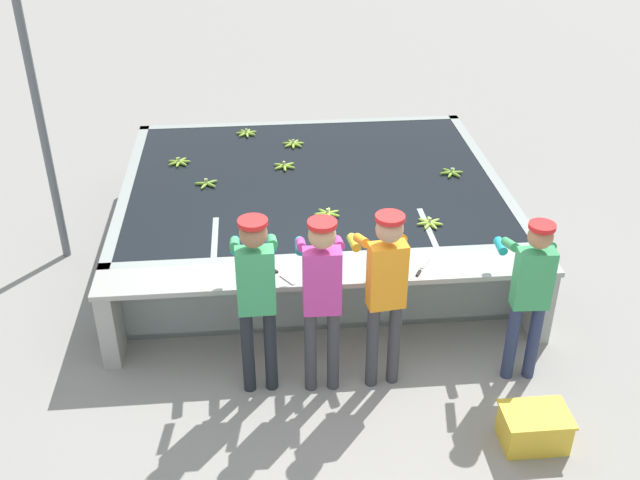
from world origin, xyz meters
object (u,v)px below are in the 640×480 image
object	(u,v)px
banana_bunch_floating_0	(451,173)
knife_0	(421,269)
banana_bunch_floating_1	(284,166)
support_post_left	(42,127)
worker_2	(385,283)
banana_bunch_floating_3	(327,214)
worker_3	(530,286)
banana_bunch_floating_2	(179,162)
banana_bunch_floating_5	(207,183)
banana_bunch_floating_7	(246,133)
banana_bunch_floating_4	(430,223)
banana_bunch_floating_6	(293,144)
crate	(534,428)
knife_1	(279,273)
worker_0	(256,288)
worker_1	(322,289)

from	to	relation	value
banana_bunch_floating_0	knife_0	xyz separation A→B (m)	(-0.79, -2.02, -0.01)
banana_bunch_floating_0	banana_bunch_floating_1	distance (m)	1.97
support_post_left	banana_bunch_floating_1	bearing A→B (deg)	8.59
worker_2	banana_bunch_floating_3	bearing A→B (deg)	101.11
worker_3	banana_bunch_floating_2	xyz separation A→B (m)	(-3.24, 3.15, -0.12)
banana_bunch_floating_0	support_post_left	size ratio (longest dim) A/B	0.09
banana_bunch_floating_5	support_post_left	bearing A→B (deg)	179.98
banana_bunch_floating_7	knife_0	distance (m)	3.79
banana_bunch_floating_4	banana_bunch_floating_6	distance (m)	2.52
banana_bunch_floating_0	banana_bunch_floating_3	world-z (taller)	same
banana_bunch_floating_2	banana_bunch_floating_6	bearing A→B (deg)	16.84
banana_bunch_floating_1	banana_bunch_floating_3	size ratio (longest dim) A/B	1.00
banana_bunch_floating_4	crate	size ratio (longest dim) A/B	0.51
worker_2	knife_0	size ratio (longest dim) A/B	5.44
worker_3	banana_bunch_floating_2	size ratio (longest dim) A/B	5.74
banana_bunch_floating_6	support_post_left	bearing A→B (deg)	-159.16
banana_bunch_floating_6	knife_1	size ratio (longest dim) A/B	0.92
worker_0	banana_bunch_floating_0	world-z (taller)	worker_0
banana_bunch_floating_4	knife_0	size ratio (longest dim) A/B	0.88
worker_3	banana_bunch_floating_5	xyz separation A→B (m)	(-2.89, 2.53, -0.12)
banana_bunch_floating_2	banana_bunch_floating_3	bearing A→B (deg)	-41.57
crate	support_post_left	distance (m)	5.77
worker_0	banana_bunch_floating_5	distance (m)	2.55
crate	banana_bunch_floating_4	bearing A→B (deg)	100.54
worker_3	knife_0	bearing A→B (deg)	147.08
knife_0	banana_bunch_floating_2	bearing A→B (deg)	132.67
banana_bunch_floating_3	banana_bunch_floating_4	size ratio (longest dim) A/B	1.00
banana_bunch_floating_2	banana_bunch_floating_4	world-z (taller)	same
worker_2	worker_3	size ratio (longest dim) A/B	1.08
knife_1	support_post_left	bearing A→B (deg)	141.33
worker_1	banana_bunch_floating_0	size ratio (longest dim) A/B	6.12
worker_0	banana_bunch_floating_0	size ratio (longest dim) A/B	6.19
banana_bunch_floating_7	banana_bunch_floating_5	bearing A→B (deg)	-107.61
worker_1	banana_bunch_floating_2	world-z (taller)	worker_1
worker_0	banana_bunch_floating_2	size ratio (longest dim) A/B	6.21
worker_3	crate	distance (m)	1.19
worker_2	knife_1	distance (m)	1.08
banana_bunch_floating_5	worker_2	bearing A→B (deg)	-57.11
banana_bunch_floating_2	support_post_left	xyz separation A→B (m)	(-1.34, -0.62, 0.75)
banana_bunch_floating_0	banana_bunch_floating_4	size ratio (longest dim) A/B	1.01
banana_bunch_floating_5	knife_1	world-z (taller)	banana_bunch_floating_5
knife_1	support_post_left	xyz separation A→B (m)	(-2.42, 1.94, 0.75)
worker_1	banana_bunch_floating_2	xyz separation A→B (m)	(-1.43, 3.14, -0.20)
banana_bunch_floating_2	banana_bunch_floating_3	size ratio (longest dim) A/B	1.00
banana_bunch_floating_2	banana_bunch_floating_0	bearing A→B (deg)	-10.51
support_post_left	worker_1	bearing A→B (deg)	-42.42
worker_1	worker_3	world-z (taller)	worker_1
crate	banana_bunch_floating_5	bearing A→B (deg)	128.90
banana_bunch_floating_2	knife_1	xyz separation A→B (m)	(1.09, -2.56, -0.01)
banana_bunch_floating_3	crate	distance (m)	3.02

